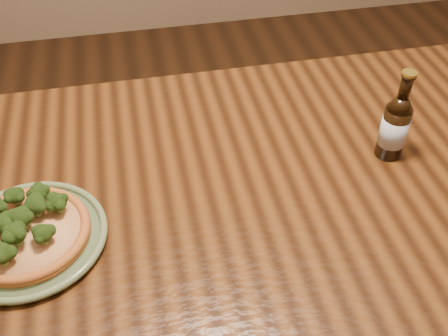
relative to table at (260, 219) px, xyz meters
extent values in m
cube|color=#48270F|center=(0.00, 0.00, 0.07)|extent=(1.60, 0.90, 0.04)
cylinder|color=#48270F|center=(0.73, 0.38, -0.30)|extent=(0.07, 0.07, 0.71)
cylinder|color=#586C4A|center=(-0.45, -0.05, 0.10)|extent=(0.26, 0.26, 0.01)
torus|color=#586C4A|center=(-0.45, -0.05, 0.11)|extent=(0.28, 0.28, 0.01)
torus|color=#586C4A|center=(-0.45, -0.05, 0.10)|extent=(0.22, 0.22, 0.01)
cylinder|color=#A65B25|center=(-0.45, -0.05, 0.11)|extent=(0.22, 0.22, 0.01)
torus|color=#A65B25|center=(-0.45, -0.05, 0.12)|extent=(0.22, 0.22, 0.02)
cylinder|color=#D5BF82|center=(-0.45, -0.05, 0.12)|extent=(0.19, 0.19, 0.01)
sphere|color=#2C4B17|center=(-0.46, -0.07, 0.15)|extent=(0.05, 0.05, 0.04)
sphere|color=#2C4B17|center=(-0.48, -0.05, 0.15)|extent=(0.05, 0.05, 0.04)
sphere|color=#2C4B17|center=(-0.43, -0.01, 0.15)|extent=(0.05, 0.05, 0.04)
sphere|color=#2C4B17|center=(-0.47, 0.03, 0.14)|extent=(0.04, 0.04, 0.03)
sphere|color=#2C4B17|center=(-0.41, -0.08, 0.15)|extent=(0.04, 0.04, 0.03)
sphere|color=#2C4B17|center=(-0.45, -0.04, 0.15)|extent=(0.04, 0.04, 0.04)
sphere|color=#2C4B17|center=(-0.48, -0.11, 0.15)|extent=(0.04, 0.04, 0.04)
sphere|color=#2C4B17|center=(-0.42, 0.02, 0.15)|extent=(0.04, 0.04, 0.04)
sphere|color=#2C4B17|center=(-0.39, -0.01, 0.15)|extent=(0.05, 0.05, 0.03)
cylinder|color=black|center=(0.29, 0.05, 0.15)|extent=(0.05, 0.05, 0.12)
cone|color=black|center=(0.29, 0.05, 0.23)|extent=(0.05, 0.05, 0.03)
cylinder|color=black|center=(0.29, 0.05, 0.27)|extent=(0.02, 0.02, 0.05)
torus|color=black|center=(0.29, 0.05, 0.29)|extent=(0.03, 0.03, 0.00)
cylinder|color=#A58C33|center=(0.29, 0.05, 0.30)|extent=(0.03, 0.03, 0.01)
cylinder|color=silver|center=(0.29, 0.05, 0.16)|extent=(0.06, 0.06, 0.06)
camera|label=1|loc=(-0.23, -0.71, 0.83)|focal=42.00mm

